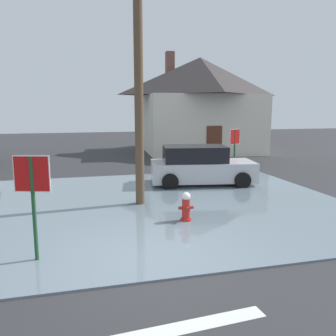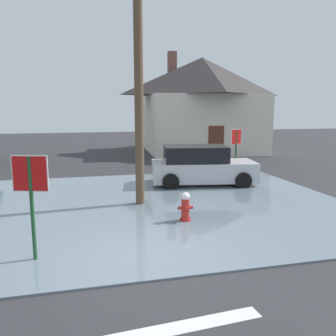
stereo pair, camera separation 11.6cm
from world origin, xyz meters
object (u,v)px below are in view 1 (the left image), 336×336
(fire_hydrant, at_px, (186,207))
(stop_sign_far, at_px, (235,142))
(utility_pole, at_px, (138,50))
(parked_car, at_px, (200,166))
(stop_sign_near, at_px, (33,187))
(house, at_px, (199,103))

(fire_hydrant, bearing_deg, stop_sign_far, 55.89)
(utility_pole, distance_m, parked_car, 5.60)
(stop_sign_near, xyz_separation_m, fire_hydrant, (3.71, 1.68, -1.15))
(utility_pole, height_order, stop_sign_far, utility_pole)
(fire_hydrant, height_order, utility_pole, utility_pole)
(utility_pole, distance_m, house, 14.91)
(stop_sign_near, xyz_separation_m, parked_car, (5.73, 6.21, -0.80))
(stop_sign_near, xyz_separation_m, stop_sign_far, (8.28, 8.43, -0.07))
(stop_sign_far, xyz_separation_m, house, (1.21, 8.56, 1.93))
(utility_pole, height_order, parked_car, utility_pole)
(stop_sign_near, height_order, utility_pole, utility_pole)
(utility_pole, relative_size, house, 1.07)
(fire_hydrant, relative_size, stop_sign_far, 0.40)
(stop_sign_near, distance_m, fire_hydrant, 4.23)
(fire_hydrant, distance_m, parked_car, 4.96)
(stop_sign_near, relative_size, house, 0.25)
(house, bearing_deg, parked_car, -109.19)
(stop_sign_far, bearing_deg, fire_hydrant, -124.11)
(utility_pole, bearing_deg, fire_hydrant, -66.12)
(stop_sign_far, relative_size, house, 0.24)
(utility_pole, xyz_separation_m, stop_sign_far, (5.48, 4.69, -3.35))
(house, xyz_separation_m, parked_car, (-3.76, -10.79, -2.66))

